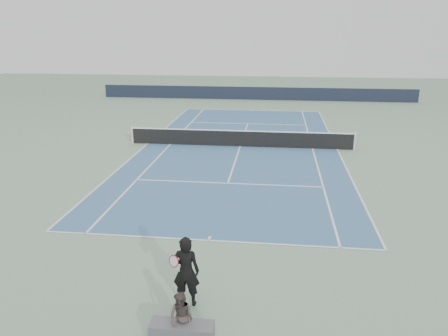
# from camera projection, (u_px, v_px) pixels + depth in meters

# --- Properties ---
(ground) EXTENTS (80.00, 80.00, 0.00)m
(ground) POSITION_uv_depth(u_px,v_px,m) (240.00, 147.00, 25.17)
(ground) COLOR gray
(court_surface) EXTENTS (10.97, 23.77, 0.01)m
(court_surface) POSITION_uv_depth(u_px,v_px,m) (240.00, 146.00, 25.17)
(court_surface) COLOR #3C658F
(court_surface) RESTS_ON ground
(tennis_net) EXTENTS (12.90, 0.10, 1.07)m
(tennis_net) POSITION_uv_depth(u_px,v_px,m) (240.00, 138.00, 25.02)
(tennis_net) COLOR silver
(tennis_net) RESTS_ON ground
(windscreen_far) EXTENTS (30.00, 0.25, 1.20)m
(windscreen_far) POSITION_uv_depth(u_px,v_px,m) (256.00, 93.00, 41.92)
(windscreen_far) COLOR black
(windscreen_far) RESTS_ON ground
(tennis_player) EXTENTS (0.79, 0.49, 1.81)m
(tennis_player) POSITION_uv_depth(u_px,v_px,m) (186.00, 271.00, 10.47)
(tennis_player) COLOR black
(tennis_player) RESTS_ON ground
(tennis_ball) EXTENTS (0.06, 0.06, 0.06)m
(tennis_ball) POSITION_uv_depth(u_px,v_px,m) (178.00, 318.00, 10.13)
(tennis_ball) COLOR yellow
(tennis_ball) RESTS_ON ground
(spectator_bench) EXTENTS (1.44, 0.94, 1.18)m
(spectator_bench) POSITION_uv_depth(u_px,v_px,m) (182.00, 325.00, 9.32)
(spectator_bench) COLOR #59595E
(spectator_bench) RESTS_ON ground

